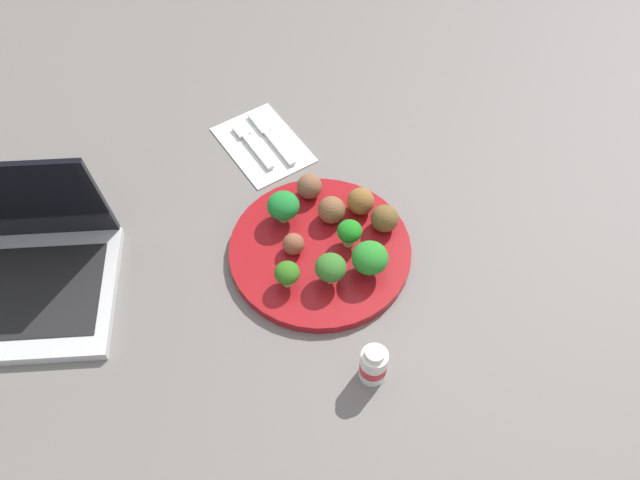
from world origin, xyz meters
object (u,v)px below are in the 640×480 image
at_px(meatball_mid_right, 361,201).
at_px(meatball_back_right, 293,244).
at_px(broccoli_floret_mid_left, 287,273).
at_px(laptop, 1,269).
at_px(meatball_front_right, 332,210).
at_px(knife, 270,136).
at_px(plate, 320,251).
at_px(broccoli_floret_mid_right, 283,206).
at_px(broccoli_floret_near_rim, 350,232).
at_px(broccoli_floret_front_right, 370,258).
at_px(meatball_near_rim, 309,186).
at_px(broccoli_floret_front_left, 331,268).
at_px(meatball_far_rim, 385,219).
at_px(yogurt_bottle, 374,365).
at_px(fork, 252,144).
at_px(napkin, 263,144).

xyz_separation_m(meatball_mid_right, meatball_back_right, (-0.01, 0.13, -0.00)).
xyz_separation_m(broccoli_floret_mid_left, laptop, (0.23, 0.35, -0.00)).
relative_size(meatball_front_right, knife, 0.30).
relative_size(plate, broccoli_floret_mid_right, 5.35).
relative_size(plate, meatball_mid_right, 6.44).
relative_size(broccoli_floret_near_rim, meatball_mid_right, 1.05).
height_order(broccoli_floret_front_right, meatball_near_rim, broccoli_floret_front_right).
distance_m(meatball_near_rim, meatball_front_right, 0.06).
bearing_deg(broccoli_floret_front_left, meatball_front_right, -32.86).
bearing_deg(broccoli_floret_front_left, laptop, 57.89).
relative_size(broccoli_floret_mid_right, laptop, 0.14).
relative_size(broccoli_floret_front_left, meatball_far_rim, 1.20).
height_order(plate, meatball_near_rim, meatball_near_rim).
bearing_deg(meatball_near_rim, broccoli_floret_mid_left, 138.30).
distance_m(broccoli_floret_front_left, meatball_far_rim, 0.13).
xyz_separation_m(broccoli_floret_front_right, yogurt_bottle, (-0.14, 0.08, -0.02)).
relative_size(plate, yogurt_bottle, 4.10).
height_order(fork, laptop, laptop).
bearing_deg(plate, broccoli_floret_mid_right, 13.45).
distance_m(broccoli_floret_mid_right, fork, 0.19).
bearing_deg(broccoli_floret_front_left, napkin, -9.96).
relative_size(meatball_front_right, meatball_far_rim, 0.99).
bearing_deg(broccoli_floret_front_right, laptop, 59.71).
height_order(broccoli_floret_near_rim, fork, broccoli_floret_near_rim).
bearing_deg(broccoli_floret_mid_right, meatball_near_rim, -70.53).
bearing_deg(broccoli_floret_mid_left, meatball_back_right, -38.66).
bearing_deg(fork, meatball_front_right, -172.94).
bearing_deg(meatball_back_right, meatball_mid_right, -84.37).
xyz_separation_m(plate, meatball_back_right, (0.02, 0.04, 0.02)).
bearing_deg(fork, meatball_near_rim, -171.77).
distance_m(plate, broccoli_floret_front_right, 0.09).
bearing_deg(napkin, meatball_far_rim, -165.46).
relative_size(broccoli_floret_near_rim, fork, 0.38).
bearing_deg(broccoli_floret_near_rim, broccoli_floret_front_right, 177.14).
bearing_deg(broccoli_floret_mid_right, meatball_front_right, -121.51).
bearing_deg(meatball_front_right, broccoli_floret_mid_left, 120.13).
relative_size(broccoli_floret_mid_left, meatball_near_rim, 1.07).
relative_size(knife, laptop, 0.38).
relative_size(meatball_near_rim, laptop, 0.11).
height_order(broccoli_floret_front_right, yogurt_bottle, broccoli_floret_front_right).
distance_m(broccoli_floret_front_left, napkin, 0.32).
bearing_deg(broccoli_floret_front_left, yogurt_bottle, 169.85).
bearing_deg(meatball_back_right, broccoli_floret_mid_left, 141.34).
height_order(broccoli_floret_front_left, laptop, laptop).
xyz_separation_m(napkin, yogurt_bottle, (-0.46, 0.08, 0.03)).
height_order(broccoli_floret_front_right, meatball_back_right, broccoli_floret_front_right).
bearing_deg(meatball_back_right, broccoli_floret_near_rim, -112.08).
distance_m(broccoli_floret_near_rim, napkin, 0.27).
height_order(broccoli_floret_mid_right, meatball_near_rim, broccoli_floret_mid_right).
bearing_deg(broccoli_floret_front_left, meatball_near_rim, -20.44).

